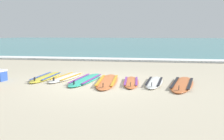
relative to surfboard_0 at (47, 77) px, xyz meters
The scene contains 10 objects.
ground_plane 1.97m from the surfboard_0, 16.71° to the right, with size 80.00×80.00×0.00m, color #C1B599.
sea 35.27m from the surfboard_0, 86.93° to the left, with size 80.00×60.00×0.10m, color teal.
wave_foam_strip 6.05m from the surfboard_0, 71.78° to the left, with size 80.00×1.05×0.11m, color white.
surfboard_0 is the anchor object (origin of this frame).
surfboard_1 0.73m from the surfboard_0, ahead, with size 0.91×2.23×0.18m.
surfboard_2 1.51m from the surfboard_0, ahead, with size 0.89×2.49×0.18m.
surfboard_3 2.28m from the surfboard_0, 10.49° to the right, with size 0.77×2.57×0.18m.
surfboard_4 3.04m from the surfboard_0, ahead, with size 0.58×1.93×0.18m.
surfboard_5 3.75m from the surfboard_0, ahead, with size 0.72×2.03×0.18m.
surfboard_6 4.59m from the surfboard_0, ahead, with size 1.15×2.58×0.18m.
Camera 1 is at (1.68, -7.28, 1.57)m, focal length 38.50 mm.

